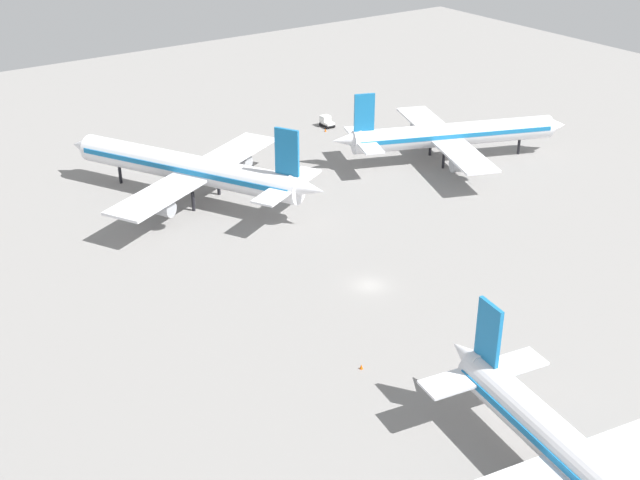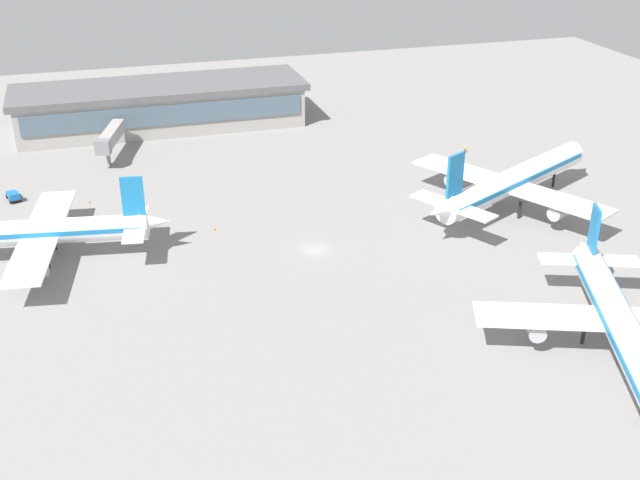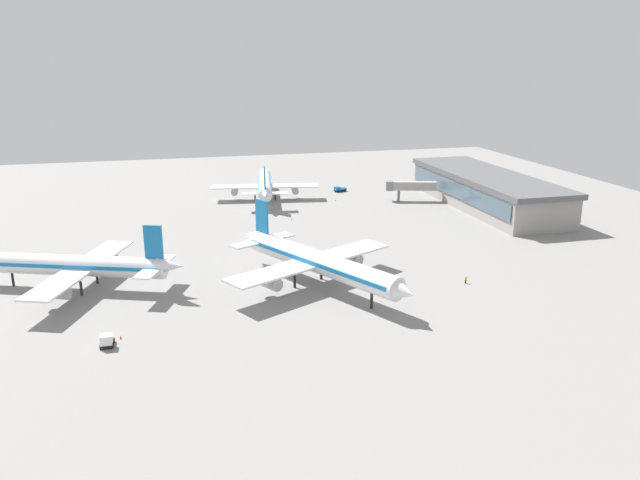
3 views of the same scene
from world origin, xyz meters
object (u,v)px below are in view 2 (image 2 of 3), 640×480
airplane_at_gate (619,322)px  airplane_taxiing (513,180)px  pushback_tractor (13,196)px  safety_cone_near_gate (215,229)px  airplane_distant (32,232)px  safety_cone_far_side (89,202)px  ground_crew_worker (465,149)px

airplane_at_gate → airplane_taxiing: size_ratio=0.96×
airplane_taxiing → pushback_tractor: size_ratio=10.01×
safety_cone_near_gate → airplane_at_gate: bearing=128.9°
airplane_distant → safety_cone_near_gate: (-30.74, -2.84, -4.79)m
pushback_tractor → safety_cone_near_gate: bearing=40.1°
airplane_taxiing → pushback_tractor: airplane_taxiing is taller
airplane_distant → safety_cone_far_side: airplane_distant is taller
airplane_taxiing → safety_cone_near_gate: size_ratio=79.01×
pushback_tractor → safety_cone_far_side: size_ratio=7.89×
ground_crew_worker → safety_cone_far_side: 83.58m
ground_crew_worker → airplane_at_gate: bearing=126.5°
safety_cone_near_gate → safety_cone_far_side: same height
airplane_distant → safety_cone_far_side: (-9.44, -22.46, -4.79)m
pushback_tractor → ground_crew_worker: size_ratio=2.84×
pushback_tractor → safety_cone_far_side: (-14.13, 5.65, -0.67)m
airplane_at_gate → safety_cone_far_side: 100.06m
safety_cone_far_side → ground_crew_worker: bearing=-176.2°
airplane_at_gate → airplane_distant: size_ratio=0.99×
airplane_distant → safety_cone_near_gate: airplane_distant is taller
safety_cone_far_side → airplane_distant: bearing=67.2°
airplane_distant → airplane_taxiing: bearing=-173.1°
airplane_distant → safety_cone_far_side: size_ratio=76.50×
airplane_taxiing → safety_cone_far_side: airplane_taxiing is taller
safety_cone_near_gate → safety_cone_far_side: size_ratio=1.00×
airplane_at_gate → safety_cone_far_side: size_ratio=75.60×
airplane_at_gate → airplane_distant: airplane_at_gate is taller
airplane_at_gate → safety_cone_near_gate: airplane_at_gate is taller
airplane_taxiing → airplane_distant: airplane_taxiing is taller
airplane_at_gate → ground_crew_worker: 82.48m
airplane_at_gate → ground_crew_worker: size_ratio=27.16×
ground_crew_worker → pushback_tractor: bearing=48.6°
airplane_distant → ground_crew_worker: bearing=-154.0°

